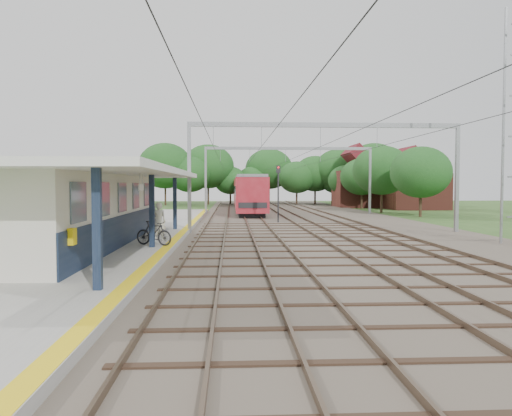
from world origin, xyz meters
name	(u,v)px	position (x,y,z in m)	size (l,w,h in m)	color
ground	(304,279)	(0.00, 0.00, 0.00)	(160.00, 160.00, 0.00)	#2D4C1E
ballast_bed	(300,218)	(4.00, 30.00, 0.05)	(18.00, 90.00, 0.10)	#473D33
platform	(147,234)	(-7.50, 14.00, 0.17)	(5.00, 52.00, 0.35)	gray
yellow_stripe	(184,230)	(-5.25, 14.00, 0.35)	(0.45, 52.00, 0.01)	yellow
station_building	(90,208)	(-8.88, 7.00, 2.04)	(3.41, 18.00, 3.40)	beige
canopy	(108,172)	(-7.77, 6.00, 3.64)	(6.40, 20.00, 3.44)	#0F1B32
rail_tracks	(273,216)	(1.50, 30.00, 0.18)	(11.80, 88.00, 0.15)	brown
catenary_system	(301,156)	(3.39, 25.28, 5.51)	(17.22, 88.00, 7.00)	gray
tree_band	(274,173)	(3.84, 57.12, 4.92)	(31.72, 30.88, 8.82)	#382619
house_near	(416,186)	(21.00, 46.00, 2.99)	(7.00, 6.12, 7.89)	brown
house_far	(364,184)	(16.00, 52.00, 3.23)	(8.00, 6.12, 8.66)	brown
person	(159,222)	(-5.93, 8.21, 1.31)	(0.70, 0.46, 1.92)	silver
bicycle	(154,233)	(-5.92, 6.61, 0.90)	(0.52, 1.84, 1.11)	black
train	(246,192)	(-0.50, 46.61, 2.21)	(3.03, 37.66, 3.97)	black
signal_post	(278,186)	(1.35, 23.48, 2.98)	(0.33, 0.28, 4.63)	black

